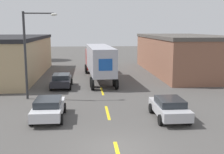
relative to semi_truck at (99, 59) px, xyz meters
name	(u,v)px	position (x,y,z in m)	size (l,w,h in m)	color
ground_plane	(117,149)	(0.05, -19.37, -2.38)	(160.00, 160.00, 0.00)	#4C4947
road_centerline	(108,113)	(0.05, -13.22, -2.38)	(0.20, 17.30, 0.01)	yellow
warehouse_right	(183,54)	(11.69, 4.45, 0.16)	(9.17, 20.00, 5.06)	brown
semi_truck	(99,59)	(0.00, 0.00, 0.00)	(3.39, 13.47, 3.99)	#B21919
parked_car_right_near	(169,107)	(4.07, -14.90, -1.62)	(2.08, 4.23, 1.41)	#B2B2B7
parked_car_left_far	(61,80)	(-3.98, -4.25, -1.62)	(2.08, 4.23, 1.41)	black
parked_car_left_near	(49,108)	(-3.98, -14.22, -1.62)	(2.08, 4.23, 1.41)	silver
street_lamp	(29,48)	(-6.13, -8.64, 1.96)	(2.86, 0.32, 7.35)	#2D2D30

